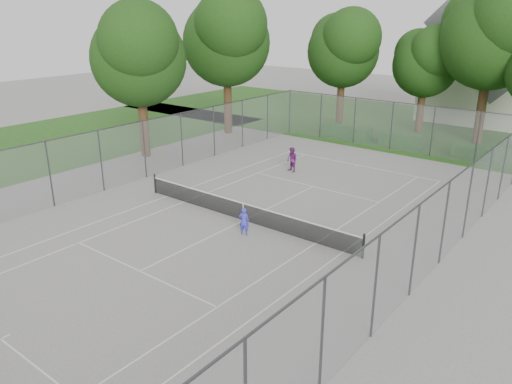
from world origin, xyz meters
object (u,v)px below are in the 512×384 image
Objects in this scene: woman_player at (292,160)px; house at (478,73)px; tennis_net at (243,211)px; girl_player at (244,221)px.

house is at bearing 96.48° from woman_player.
tennis_net is 1.59m from girl_player.
woman_player is at bearing 107.99° from tennis_net.
house is (1.68, 31.49, 3.85)m from tennis_net.
tennis_net is 8.40m from woman_player.
girl_player is (1.04, -1.20, 0.14)m from tennis_net.
woman_player is (-4.28, -23.50, -3.57)m from house.
girl_player is at bearing -51.65° from woman_player.
tennis_net is 1.19× the size of house.
woman_player is (-3.63, 9.19, 0.14)m from girl_player.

